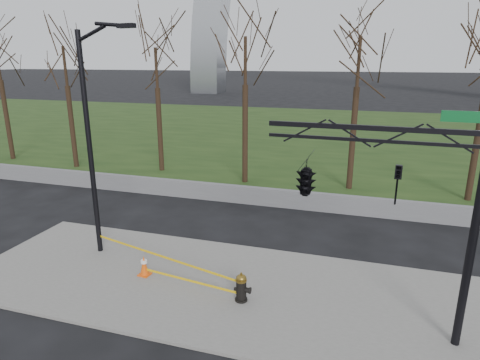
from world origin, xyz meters
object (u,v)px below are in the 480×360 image
(traffic_cone, at_px, (144,265))
(traffic_signal_mast, at_px, (336,180))
(fire_hydrant, at_px, (242,288))
(street_light, at_px, (93,131))

(traffic_cone, height_order, traffic_signal_mast, traffic_signal_mast)
(fire_hydrant, height_order, street_light, street_light)
(street_light, bearing_deg, fire_hydrant, -7.98)
(fire_hydrant, distance_m, street_light, 7.39)
(fire_hydrant, relative_size, traffic_signal_mast, 0.15)
(street_light, xyz_separation_m, traffic_signal_mast, (8.42, -1.79, -0.55))
(traffic_cone, bearing_deg, traffic_signal_mast, -6.28)
(fire_hydrant, height_order, traffic_signal_mast, traffic_signal_mast)
(fire_hydrant, relative_size, traffic_cone, 1.31)
(fire_hydrant, distance_m, traffic_signal_mast, 4.42)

